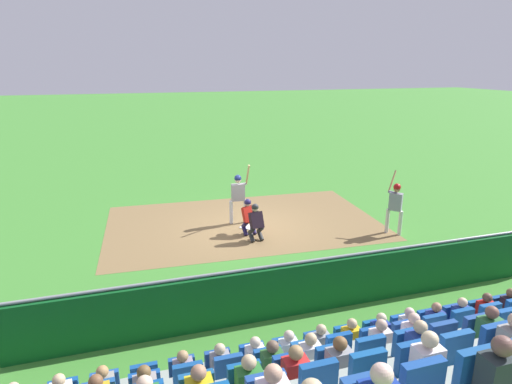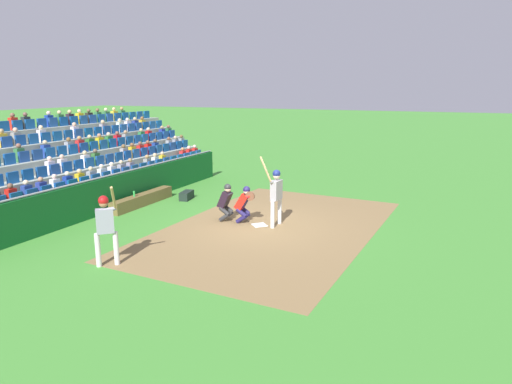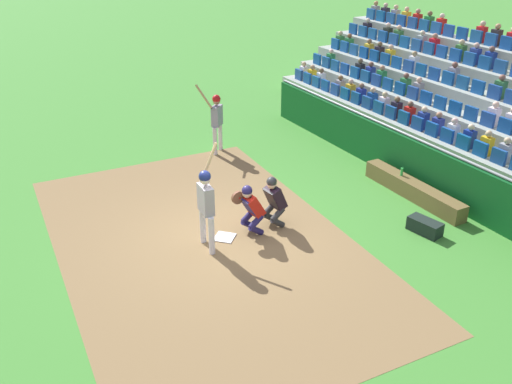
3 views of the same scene
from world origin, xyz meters
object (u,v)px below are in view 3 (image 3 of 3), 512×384
object	(u,v)px
home_plate_marker	(225,237)
home_plate_umpire	(274,199)
dugout_bench	(413,190)
on_deck_batter	(217,117)
batter_at_plate	(206,200)
water_bottle_on_bench	(402,172)
equipment_duffel_bag	(425,226)
catcher_crouching	(250,206)

from	to	relation	value
home_plate_marker	home_plate_umpire	size ratio (longest dim) A/B	0.34
dugout_bench	on_deck_batter	xyz separation A→B (m)	(5.24, 3.06, 0.91)
batter_at_plate	water_bottle_on_bench	world-z (taller)	batter_at_plate
batter_at_plate	water_bottle_on_bench	xyz separation A→B (m)	(0.10, -5.63, -0.62)
batter_at_plate	equipment_duffel_bag	world-z (taller)	batter_at_plate
home_plate_marker	on_deck_batter	xyz separation A→B (m)	(4.69, -2.08, 1.11)
home_plate_umpire	on_deck_batter	world-z (taller)	on_deck_batter
home_plate_umpire	home_plate_marker	bearing A→B (deg)	87.42
catcher_crouching	batter_at_plate	bearing A→B (deg)	93.79
equipment_duffel_bag	dugout_bench	bearing A→B (deg)	-45.89
batter_at_plate	water_bottle_on_bench	bearing A→B (deg)	-88.97
water_bottle_on_bench	on_deck_batter	bearing A→B (deg)	32.66
water_bottle_on_bench	catcher_crouching	bearing A→B (deg)	90.35
dugout_bench	catcher_crouching	bearing A→B (deg)	84.44
catcher_crouching	on_deck_batter	distance (m)	5.04
catcher_crouching	on_deck_batter	size ratio (longest dim) A/B	0.59
home_plate_marker	water_bottle_on_bench	xyz separation A→B (m)	(-0.08, -5.14, 0.53)
home_plate_marker	batter_at_plate	distance (m)	1.26
home_plate_umpire	on_deck_batter	size ratio (longest dim) A/B	0.60
equipment_duffel_bag	on_deck_batter	size ratio (longest dim) A/B	0.36
home_plate_marker	catcher_crouching	bearing A→B (deg)	-100.36
home_plate_marker	dugout_bench	distance (m)	5.17
dugout_bench	equipment_duffel_bag	bearing A→B (deg)	145.43
batter_at_plate	on_deck_batter	size ratio (longest dim) A/B	1.07
catcher_crouching	home_plate_umpire	size ratio (longest dim) A/B	0.98
batter_at_plate	on_deck_batter	distance (m)	5.51
home_plate_marker	catcher_crouching	xyz separation A→B (m)	(-0.11, -0.60, 0.69)
dugout_bench	equipment_duffel_bag	world-z (taller)	dugout_bench
batter_at_plate	catcher_crouching	size ratio (longest dim) A/B	1.83
batter_at_plate	catcher_crouching	world-z (taller)	batter_at_plate
dugout_bench	water_bottle_on_bench	bearing A→B (deg)	0.09
home_plate_umpire	dugout_bench	xyz separation A→B (m)	(-0.49, -3.88, -0.48)
home_plate_marker	home_plate_umpire	distance (m)	1.43
home_plate_umpire	equipment_duffel_bag	xyz separation A→B (m)	(-1.97, -2.86, -0.54)
batter_at_plate	catcher_crouching	bearing A→B (deg)	-86.21
catcher_crouching	dugout_bench	size ratio (longest dim) A/B	0.38
home_plate_marker	water_bottle_on_bench	distance (m)	5.16
catcher_crouching	on_deck_batter	xyz separation A→B (m)	(4.80, -1.47, 0.43)
home_plate_marker	dugout_bench	world-z (taller)	dugout_bench
home_plate_umpire	dugout_bench	distance (m)	3.94
batter_at_plate	equipment_duffel_bag	distance (m)	5.07
dugout_bench	batter_at_plate	bearing A→B (deg)	86.26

